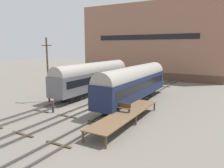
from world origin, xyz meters
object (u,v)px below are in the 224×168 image
(person_worker, at_px, (53,105))
(utility_pole, at_px, (48,69))
(train_car_grey, at_px, (94,76))
(bench, at_px, (124,107))
(train_car_navy, at_px, (134,82))

(person_worker, relative_size, utility_pole, 0.18)
(train_car_grey, bearing_deg, person_worker, -81.14)
(train_car_grey, height_order, utility_pole, utility_pole)
(train_car_grey, xyz_separation_m, bench, (10.81, -10.30, -1.41))
(train_car_navy, bearing_deg, train_car_grey, 162.96)
(utility_pole, bearing_deg, train_car_navy, 25.05)
(train_car_grey, bearing_deg, train_car_navy, -17.04)
(train_car_grey, bearing_deg, bench, -43.62)
(train_car_navy, height_order, train_car_grey, train_car_grey)
(train_car_navy, xyz_separation_m, train_car_grey, (-8.60, 2.63, 0.01))
(person_worker, height_order, utility_pole, utility_pole)
(train_car_navy, distance_m, utility_pole, 12.42)
(bench, height_order, utility_pole, utility_pole)
(train_car_navy, relative_size, utility_pole, 1.96)
(utility_pole, bearing_deg, train_car_grey, 72.02)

